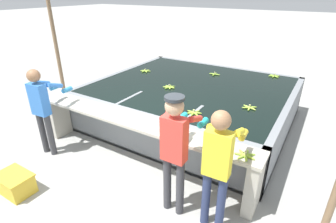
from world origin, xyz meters
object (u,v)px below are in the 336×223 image
(worker_2, at_px, (218,161))
(banana_bunch_floating_4, at_px, (274,76))
(banana_bunch_floating_3, at_px, (145,71))
(worker_1, at_px, (175,145))
(banana_bunch_ledge_0, at_px, (245,155))
(banana_bunch_floating_1, at_px, (194,113))
(banana_bunch_floating_0, at_px, (215,74))
(support_post_left, at_px, (56,45))
(banana_bunch_floating_2, at_px, (169,87))
(banana_bunch_floating_5, at_px, (249,107))
(banana_bunch_ledge_1, at_px, (219,141))
(worker_0, at_px, (42,105))
(knife_0, at_px, (175,131))
(crate, at_px, (15,183))

(worker_2, relative_size, banana_bunch_floating_4, 5.91)
(banana_bunch_floating_3, bearing_deg, worker_1, -48.16)
(worker_1, distance_m, worker_2, 0.57)
(banana_bunch_floating_4, bearing_deg, banana_bunch_ledge_0, -83.81)
(banana_bunch_floating_1, distance_m, banana_bunch_floating_4, 3.02)
(worker_2, distance_m, banana_bunch_floating_0, 3.86)
(worker_2, relative_size, support_post_left, 0.52)
(banana_bunch_floating_2, height_order, banana_bunch_floating_5, same)
(banana_bunch_ledge_1, bearing_deg, worker_0, -168.32)
(knife_0, bearing_deg, banana_bunch_floating_0, 101.55)
(banana_bunch_floating_3, bearing_deg, knife_0, -45.92)
(knife_0, bearing_deg, banana_bunch_floating_2, 124.12)
(banana_bunch_floating_4, relative_size, crate, 0.51)
(banana_bunch_floating_3, xyz_separation_m, crate, (0.38, -3.90, -0.73))
(banana_bunch_floating_3, bearing_deg, banana_bunch_ledge_0, -35.79)
(worker_0, xyz_separation_m, knife_0, (2.40, 0.57, -0.09))
(worker_2, height_order, banana_bunch_floating_2, worker_2)
(banana_bunch_floating_2, height_order, banana_bunch_ledge_0, banana_bunch_ledge_0)
(worker_1, height_order, banana_bunch_floating_1, worker_1)
(banana_bunch_floating_0, xyz_separation_m, banana_bunch_floating_4, (1.31, 0.63, -0.00))
(worker_2, relative_size, banana_bunch_ledge_1, 5.90)
(banana_bunch_floating_0, relative_size, banana_bunch_floating_4, 1.00)
(worker_2, xyz_separation_m, support_post_left, (-4.90, 1.59, 0.60))
(banana_bunch_ledge_0, bearing_deg, support_post_left, 167.29)
(worker_0, bearing_deg, banana_bunch_floating_5, 32.89)
(banana_bunch_floating_4, xyz_separation_m, banana_bunch_ledge_1, (-0.02, -3.59, 0.00))
(support_post_left, bearing_deg, banana_bunch_floating_3, 36.21)
(worker_0, xyz_separation_m, worker_2, (3.29, 0.04, 0.02))
(banana_bunch_floating_0, bearing_deg, banana_bunch_floating_5, -49.82)
(knife_0, distance_m, crate, 2.55)
(banana_bunch_floating_2, bearing_deg, banana_bunch_floating_1, -40.23)
(worker_0, xyz_separation_m, banana_bunch_floating_1, (2.36, 1.29, -0.08))
(banana_bunch_floating_5, height_order, knife_0, banana_bunch_floating_5)
(banana_bunch_floating_3, xyz_separation_m, support_post_left, (-1.74, -1.27, 0.70))
(banana_bunch_ledge_0, bearing_deg, banana_bunch_floating_3, 144.21)
(worker_2, xyz_separation_m, crate, (-2.78, -1.03, -0.84))
(banana_bunch_ledge_0, bearing_deg, crate, -153.81)
(banana_bunch_ledge_1, bearing_deg, support_post_left, 167.97)
(worker_2, bearing_deg, banana_bunch_ledge_1, 110.28)
(worker_2, bearing_deg, banana_bunch_floating_0, 113.07)
(banana_bunch_floating_0, height_order, support_post_left, support_post_left)
(worker_1, relative_size, worker_2, 1.04)
(banana_bunch_floating_2, xyz_separation_m, knife_0, (1.09, -1.61, -0.01))
(worker_0, bearing_deg, worker_1, 0.12)
(banana_bunch_floating_2, distance_m, banana_bunch_ledge_1, 2.34)
(banana_bunch_ledge_1, height_order, crate, banana_bunch_ledge_1)
(banana_bunch_ledge_1, bearing_deg, worker_1, -118.58)
(worker_1, bearing_deg, banana_bunch_floating_2, 123.23)
(worker_1, xyz_separation_m, banana_bunch_ledge_0, (0.77, 0.48, -0.16))
(banana_bunch_ledge_0, xyz_separation_m, banana_bunch_ledge_1, (-0.42, 0.15, 0.00))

